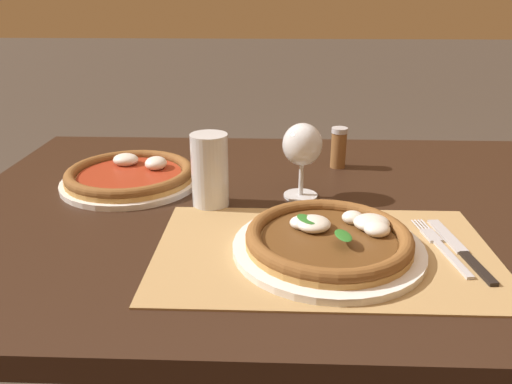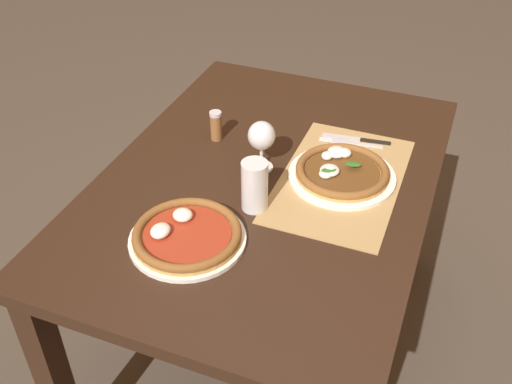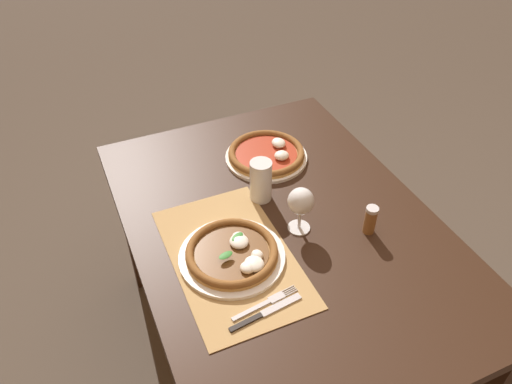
{
  "view_description": "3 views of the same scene",
  "coord_description": "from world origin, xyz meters",
  "px_view_note": "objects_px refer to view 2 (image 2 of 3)",
  "views": [
    {
      "loc": [
        -0.02,
        -0.92,
        1.14
      ],
      "look_at": [
        -0.05,
        -0.02,
        0.77
      ],
      "focal_mm": 35.0,
      "sensor_mm": 36.0,
      "label": 1
    },
    {
      "loc": [
        -1.32,
        -0.48,
        1.76
      ],
      "look_at": [
        -0.13,
        -0.02,
        0.78
      ],
      "focal_mm": 42.0,
      "sensor_mm": 36.0,
      "label": 2
    },
    {
      "loc": [
        0.99,
        -0.53,
        1.83
      ],
      "look_at": [
        -0.07,
        -0.06,
        0.84
      ],
      "focal_mm": 35.0,
      "sensor_mm": 36.0,
      "label": 3
    }
  ],
  "objects_px": {
    "wine_glass": "(262,138)",
    "knife": "(356,139)",
    "pizza_far": "(187,235)",
    "pepper_shaker": "(216,126)",
    "pizza_near": "(342,172)",
    "fork": "(350,143)",
    "pint_glass": "(255,187)"
  },
  "relations": [
    {
      "from": "pint_glass",
      "to": "pepper_shaker",
      "type": "distance_m",
      "value": 0.37
    },
    {
      "from": "pepper_shaker",
      "to": "wine_glass",
      "type": "bearing_deg",
      "value": -117.17
    },
    {
      "from": "wine_glass",
      "to": "pint_glass",
      "type": "relative_size",
      "value": 1.07
    },
    {
      "from": "pizza_far",
      "to": "pint_glass",
      "type": "bearing_deg",
      "value": -29.94
    },
    {
      "from": "pizza_near",
      "to": "fork",
      "type": "relative_size",
      "value": 1.55
    },
    {
      "from": "knife",
      "to": "pizza_far",
      "type": "bearing_deg",
      "value": 155.19
    },
    {
      "from": "pizza_far",
      "to": "pepper_shaker",
      "type": "relative_size",
      "value": 3.08
    },
    {
      "from": "pizza_near",
      "to": "fork",
      "type": "xyz_separation_m",
      "value": [
        0.19,
        0.02,
        -0.02
      ]
    },
    {
      "from": "wine_glass",
      "to": "pint_glass",
      "type": "distance_m",
      "value": 0.19
    },
    {
      "from": "wine_glass",
      "to": "pepper_shaker",
      "type": "bearing_deg",
      "value": 62.83
    },
    {
      "from": "wine_glass",
      "to": "knife",
      "type": "bearing_deg",
      "value": -42.25
    },
    {
      "from": "pizza_near",
      "to": "pint_glass",
      "type": "xyz_separation_m",
      "value": [
        -0.22,
        0.18,
        0.05
      ]
    },
    {
      "from": "fork",
      "to": "pepper_shaker",
      "type": "relative_size",
      "value": 2.07
    },
    {
      "from": "pizza_far",
      "to": "wine_glass",
      "type": "height_order",
      "value": "wine_glass"
    },
    {
      "from": "pizza_near",
      "to": "pint_glass",
      "type": "relative_size",
      "value": 2.14
    },
    {
      "from": "fork",
      "to": "knife",
      "type": "height_order",
      "value": "knife"
    },
    {
      "from": "pizza_near",
      "to": "knife",
      "type": "relative_size",
      "value": 1.44
    },
    {
      "from": "fork",
      "to": "pepper_shaker",
      "type": "distance_m",
      "value": 0.42
    },
    {
      "from": "pepper_shaker",
      "to": "pint_glass",
      "type": "bearing_deg",
      "value": -139.21
    },
    {
      "from": "pizza_near",
      "to": "pepper_shaker",
      "type": "distance_m",
      "value": 0.43
    },
    {
      "from": "pizza_near",
      "to": "fork",
      "type": "distance_m",
      "value": 0.19
    },
    {
      "from": "pizza_near",
      "to": "wine_glass",
      "type": "height_order",
      "value": "wine_glass"
    },
    {
      "from": "pizza_near",
      "to": "pepper_shaker",
      "type": "bearing_deg",
      "value": 81.65
    },
    {
      "from": "pizza_far",
      "to": "wine_glass",
      "type": "relative_size",
      "value": 1.93
    },
    {
      "from": "pizza_far",
      "to": "pizza_near",
      "type": "bearing_deg",
      "value": -35.94
    },
    {
      "from": "pizza_far",
      "to": "pepper_shaker",
      "type": "height_order",
      "value": "pepper_shaker"
    },
    {
      "from": "pizza_near",
      "to": "pint_glass",
      "type": "distance_m",
      "value": 0.29
    },
    {
      "from": "fork",
      "to": "knife",
      "type": "relative_size",
      "value": 0.93
    },
    {
      "from": "fork",
      "to": "pepper_shaker",
      "type": "bearing_deg",
      "value": 106.92
    },
    {
      "from": "wine_glass",
      "to": "fork",
      "type": "height_order",
      "value": "wine_glass"
    },
    {
      "from": "fork",
      "to": "wine_glass",
      "type": "bearing_deg",
      "value": 135.78
    },
    {
      "from": "knife",
      "to": "pepper_shaker",
      "type": "xyz_separation_m",
      "value": [
        -0.15,
        0.42,
        0.04
      ]
    }
  ]
}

